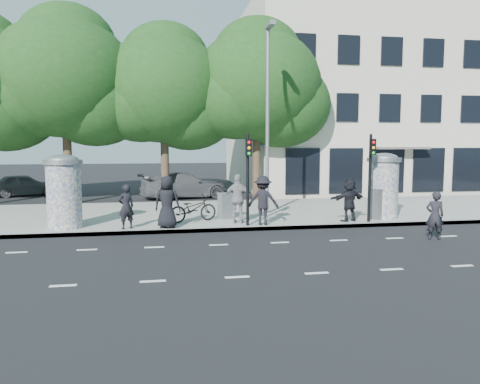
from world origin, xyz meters
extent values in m
plane|color=black|center=(0.00, 0.00, 0.00)|extent=(120.00, 120.00, 0.00)
cube|color=gray|center=(0.00, 7.50, 0.07)|extent=(40.00, 8.00, 0.15)
cube|color=slate|center=(0.00, 3.55, 0.07)|extent=(40.00, 0.10, 0.16)
cube|color=silver|center=(0.00, -2.20, 0.00)|extent=(32.00, 0.12, 0.01)
cube|color=silver|center=(0.00, 1.40, 0.00)|extent=(32.00, 0.12, 0.01)
cylinder|color=beige|center=(-7.20, 4.50, 1.30)|extent=(1.20, 1.20, 2.30)
cylinder|color=slate|center=(-7.20, 4.50, 2.53)|extent=(1.36, 1.36, 0.16)
ellipsoid|color=slate|center=(-7.20, 4.50, 2.61)|extent=(1.10, 1.10, 0.38)
cylinder|color=beige|center=(5.20, 4.70, 1.30)|extent=(1.20, 1.20, 2.30)
cylinder|color=slate|center=(5.20, 4.70, 2.53)|extent=(1.36, 1.36, 0.16)
ellipsoid|color=slate|center=(5.20, 4.70, 2.61)|extent=(1.10, 1.10, 0.38)
cylinder|color=black|center=(-0.60, 3.85, 1.85)|extent=(0.11, 0.11, 3.40)
cube|color=black|center=(-0.60, 3.67, 3.05)|extent=(0.22, 0.14, 0.62)
cylinder|color=black|center=(4.20, 3.85, 1.85)|extent=(0.11, 0.11, 3.40)
cube|color=black|center=(4.20, 3.67, 3.05)|extent=(0.22, 0.14, 0.62)
cylinder|color=slate|center=(0.80, 6.70, 4.15)|extent=(0.16, 0.16, 8.00)
cube|color=slate|center=(0.80, 6.30, 8.05)|extent=(0.25, 0.90, 0.18)
cylinder|color=#38281C|center=(-8.50, 12.50, 2.36)|extent=(0.44, 0.44, 4.73)
ellipsoid|color=#183D16|center=(-8.50, 12.50, 6.51)|extent=(7.20, 7.20, 6.12)
cylinder|color=#38281C|center=(-3.50, 12.70, 2.21)|extent=(0.44, 0.44, 4.41)
ellipsoid|color=#183D16|center=(-3.50, 12.70, 6.08)|extent=(6.80, 6.80, 5.78)
cylinder|color=#38281C|center=(1.50, 12.30, 2.29)|extent=(0.44, 0.44, 4.59)
ellipsoid|color=#183D16|center=(1.50, 12.30, 6.32)|extent=(7.00, 7.00, 5.95)
cube|color=beige|center=(12.00, 20.00, 6.00)|extent=(20.00, 15.00, 12.00)
cube|color=black|center=(12.00, 12.45, 1.60)|extent=(18.00, 0.10, 2.60)
cube|color=#59544C|center=(10.00, 12.10, 2.90)|extent=(3.20, 0.90, 0.12)
cube|color=#194C8C|center=(2.50, 12.45, 3.20)|extent=(1.60, 0.06, 0.30)
imported|color=black|center=(-3.55, 3.85, 1.10)|extent=(1.05, 0.82, 1.90)
imported|color=black|center=(-4.99, 3.92, 0.95)|extent=(0.69, 0.59, 1.60)
imported|color=black|center=(0.00, 3.93, 1.07)|extent=(1.32, 0.95, 1.84)
imported|color=gray|center=(-0.87, 4.38, 1.09)|extent=(1.24, 0.93, 1.88)
imported|color=black|center=(3.50, 4.11, 1.00)|extent=(1.66, 0.99, 1.69)
imported|color=black|center=(5.20, 1.00, 0.81)|extent=(0.68, 0.55, 1.62)
imported|color=black|center=(-2.54, 5.01, 0.66)|extent=(1.33, 2.07, 1.03)
cube|color=gray|center=(-1.21, 5.51, 0.68)|extent=(0.61, 0.54, 1.06)
cube|color=slate|center=(4.93, 4.41, 0.77)|extent=(0.71, 0.62, 1.24)
imported|color=#55575C|center=(-11.91, 16.86, 0.67)|extent=(2.98, 4.22, 1.33)
imported|color=#4D4F54|center=(-2.38, 14.14, 0.74)|extent=(3.33, 5.46, 1.48)
camera|label=1|loc=(-3.80, -13.03, 3.24)|focal=35.00mm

